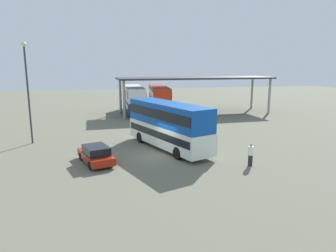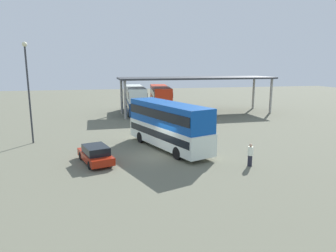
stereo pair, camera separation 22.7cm
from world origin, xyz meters
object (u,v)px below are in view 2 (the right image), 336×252
object	(u,v)px
double_decker_near_canopy	(135,99)
double_decker_mid_row	(160,98)
parked_hatchback	(96,154)
double_decker_main	(168,124)
pedestrian_waiting	(250,155)
lamppost_tall	(28,82)

from	to	relation	value
double_decker_near_canopy	double_decker_mid_row	xyz separation A→B (m)	(3.80, -0.23, -0.00)
parked_hatchback	double_decker_near_canopy	xyz separation A→B (m)	(5.60, 23.20, 1.54)
double_decker_main	double_decker_mid_row	size ratio (longest dim) A/B	0.90
double_decker_main	parked_hatchback	bearing A→B (deg)	94.81
pedestrian_waiting	lamppost_tall	bearing A→B (deg)	-132.84
lamppost_tall	pedestrian_waiting	bearing A→B (deg)	-32.03
parked_hatchback	pedestrian_waiting	world-z (taller)	pedestrian_waiting
double_decker_main	pedestrian_waiting	world-z (taller)	double_decker_main
double_decker_mid_row	lamppost_tall	distance (m)	22.08
lamppost_tall	parked_hatchback	bearing A→B (deg)	-51.66
double_decker_mid_row	lamppost_tall	bearing A→B (deg)	141.75
double_decker_main	lamppost_tall	xyz separation A→B (m)	(-11.96, 4.53, 3.46)
lamppost_tall	pedestrian_waiting	world-z (taller)	lamppost_tall
double_decker_near_canopy	double_decker_mid_row	distance (m)	3.81
double_decker_main	lamppost_tall	world-z (taller)	lamppost_tall
pedestrian_waiting	double_decker_main	bearing A→B (deg)	-152.00
lamppost_tall	pedestrian_waiting	distance (m)	20.31
lamppost_tall	double_decker_mid_row	bearing A→B (deg)	45.76
pedestrian_waiting	parked_hatchback	bearing A→B (deg)	-116.73
double_decker_near_canopy	lamppost_tall	size ratio (longest dim) A/B	1.22
parked_hatchback	double_decker_near_canopy	size ratio (longest dim) A/B	0.39
double_decker_main	pedestrian_waiting	bearing A→B (deg)	-161.03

